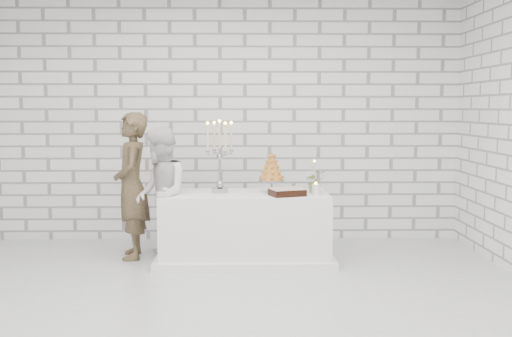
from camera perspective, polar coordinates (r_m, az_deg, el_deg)
name	(u,v)px	position (r m, az deg, el deg)	size (l,w,h in m)	color
ground	(209,303)	(5.19, -4.59, -12.93)	(6.00, 5.00, 0.01)	silver
wall_back	(220,122)	(7.41, -3.49, 4.57)	(6.00, 0.01, 3.00)	white
wall_front	(168,151)	(2.42, -8.56, 1.73)	(6.00, 0.01, 3.00)	white
cake_table	(245,227)	(6.44, -1.06, -5.71)	(1.80, 0.80, 0.75)	white
groom	(132,186)	(6.65, -11.97, -1.65)	(0.59, 0.39, 1.62)	#3C2D1B
bride	(160,195)	(6.43, -9.27, -2.54)	(0.72, 0.56, 1.47)	white
candelabra	(220,156)	(6.39, -3.54, 1.20)	(0.32, 0.32, 0.80)	#9898A2
croquembouche	(272,172)	(6.40, 1.52, -0.36)	(0.29, 0.29, 0.45)	#AF6522
chocolate_cake	(287,192)	(6.19, 3.05, -2.28)	(0.35, 0.25, 0.08)	black
pillar_candle	(316,190)	(6.24, 5.84, -2.06)	(0.08, 0.08, 0.12)	white
extra_taper	(314,176)	(6.60, 5.68, -0.75)	(0.06, 0.06, 0.32)	beige
flowers	(315,181)	(6.43, 5.77, -1.25)	(0.22, 0.19, 0.25)	#547431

